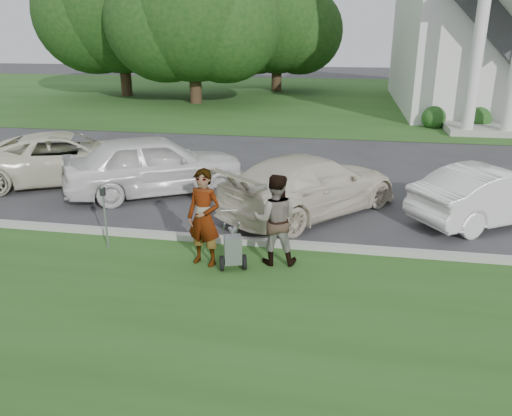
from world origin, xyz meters
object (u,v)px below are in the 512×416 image
(tree_far, at_px, (120,10))
(car_a, at_px, (68,157))
(tree_back, at_px, (277,26))
(tree_left, at_px, (193,17))
(person_left, at_px, (204,219))
(church, at_px, (491,0))
(car_d, at_px, (494,195))
(car_b, at_px, (156,164))
(striping_cart, at_px, (233,250))
(car_c, at_px, (311,185))
(person_right, at_px, (275,220))
(parking_meter_near, at_px, (104,210))

(tree_far, distance_m, car_a, 22.54)
(tree_back, bearing_deg, tree_far, -153.44)
(tree_left, height_order, car_a, tree_left)
(person_left, bearing_deg, church, 81.96)
(tree_back, height_order, car_d, tree_back)
(tree_far, bearing_deg, tree_back, 26.56)
(car_b, bearing_deg, tree_left, -17.07)
(striping_cart, bearing_deg, church, 50.24)
(tree_left, distance_m, person_left, 23.91)
(person_left, xyz_separation_m, car_b, (-2.55, 4.12, -0.11))
(car_c, xyz_separation_m, car_d, (4.24, 0.16, -0.05))
(person_right, height_order, car_a, person_right)
(striping_cart, distance_m, person_left, 0.80)
(person_right, bearing_deg, tree_far, -67.71)
(car_a, bearing_deg, church, -65.89)
(person_left, distance_m, parking_meter_near, 2.20)
(tree_left, height_order, car_b, tree_left)
(car_c, distance_m, car_d, 4.24)
(parking_meter_near, distance_m, car_d, 8.72)
(tree_far, bearing_deg, church, -4.66)
(person_left, bearing_deg, person_right, 27.46)
(car_b, relative_size, car_d, 1.20)
(church, relative_size, tree_back, 2.51)
(tree_far, height_order, car_a, tree_far)
(tree_left, bearing_deg, car_b, -76.40)
(tree_left, relative_size, parking_meter_near, 7.94)
(person_left, distance_m, car_a, 7.34)
(church, xyz_separation_m, parking_meter_near, (-12.19, -23.27, -5.10))
(tree_left, xyz_separation_m, car_b, (4.44, -18.36, -4.29))
(striping_cart, bearing_deg, parking_meter_near, 152.14)
(car_c, bearing_deg, tree_far, -16.74)
(striping_cart, bearing_deg, tree_left, 90.44)
(tree_far, relative_size, person_right, 6.61)
(striping_cart, height_order, car_d, car_d)
(person_left, relative_size, car_a, 0.36)
(car_b, relative_size, car_c, 0.98)
(tree_left, distance_m, person_right, 24.06)
(car_a, bearing_deg, parking_meter_near, -169.07)
(parking_meter_near, bearing_deg, striping_cart, -9.79)
(parking_meter_near, distance_m, car_b, 3.80)
(tree_back, bearing_deg, person_right, -81.90)
(church, relative_size, car_d, 5.95)
(tree_left, bearing_deg, car_d, -55.74)
(person_left, xyz_separation_m, parking_meter_near, (-2.17, 0.34, -0.09))
(church, bearing_deg, person_left, -112.99)
(church, height_order, tree_left, church)
(person_left, distance_m, car_c, 3.71)
(person_left, height_order, car_a, person_left)
(striping_cart, distance_m, car_c, 3.62)
(tree_back, xyz_separation_m, car_a, (-2.56, -25.69, -4.00))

